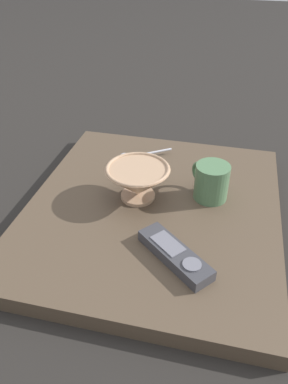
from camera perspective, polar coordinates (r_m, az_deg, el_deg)
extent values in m
plane|color=black|center=(0.86, 1.33, -3.88)|extent=(6.00, 6.00, 0.00)
cube|color=#4C3D2D|center=(0.85, 1.35, -2.93)|extent=(0.61, 0.54, 0.04)
cylinder|color=tan|center=(0.86, -0.91, -0.55)|extent=(0.08, 0.08, 0.01)
cone|color=tan|center=(0.84, -0.94, 1.52)|extent=(0.14, 0.14, 0.07)
torus|color=tan|center=(0.82, -0.96, 3.46)|extent=(0.14, 0.14, 0.01)
cylinder|color=#4C724C|center=(0.85, 10.06, 1.49)|extent=(0.08, 0.08, 0.08)
torus|color=#4C724C|center=(0.88, 8.33, 2.90)|extent=(0.04, 0.04, 0.05)
cylinder|color=silver|center=(1.00, 0.86, 5.82)|extent=(0.08, 0.11, 0.01)
sphere|color=silver|center=(0.98, -2.96, 5.09)|extent=(0.03, 0.03, 0.03)
cube|color=#38383D|center=(0.71, 4.61, -9.30)|extent=(0.14, 0.16, 0.02)
cylinder|color=slate|center=(0.68, 7.18, -10.68)|extent=(0.03, 0.03, 0.00)
cube|color=slate|center=(0.71, 3.58, -7.67)|extent=(0.07, 0.07, 0.00)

